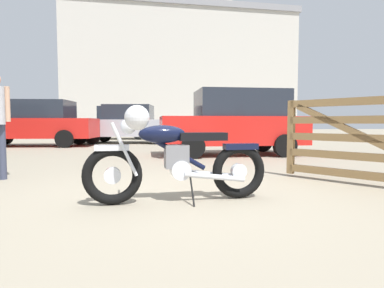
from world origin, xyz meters
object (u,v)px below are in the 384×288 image
(dark_sedan_left, at_px, (29,122))
(red_hatchback_near, at_px, (118,122))
(vintage_motorcycle, at_px, (174,158))
(pale_sedan_back, at_px, (235,122))
(white_estate_far, at_px, (129,124))

(dark_sedan_left, bearing_deg, red_hatchback_near, 65.56)
(vintage_motorcycle, relative_size, pale_sedan_back, 0.53)
(vintage_motorcycle, relative_size, white_estate_far, 0.47)
(vintage_motorcycle, bearing_deg, pale_sedan_back, -116.99)
(pale_sedan_back, height_order, red_hatchback_near, same)
(pale_sedan_back, relative_size, white_estate_far, 0.89)
(white_estate_far, bearing_deg, dark_sedan_left, 29.64)
(pale_sedan_back, relative_size, red_hatchback_near, 0.99)
(pale_sedan_back, height_order, white_estate_far, pale_sedan_back)
(vintage_motorcycle, bearing_deg, white_estate_far, -89.02)
(pale_sedan_back, bearing_deg, white_estate_far, -61.35)
(dark_sedan_left, bearing_deg, pale_sedan_back, -27.51)
(vintage_motorcycle, height_order, dark_sedan_left, dark_sedan_left)
(pale_sedan_back, distance_m, red_hatchback_near, 10.28)
(white_estate_far, bearing_deg, pale_sedan_back, 127.75)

